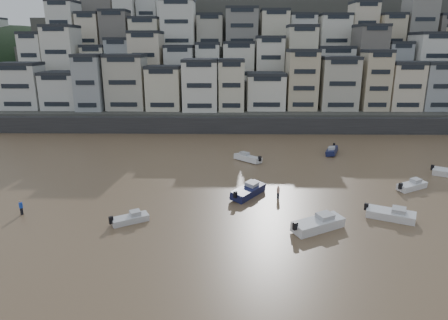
{
  "coord_description": "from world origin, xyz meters",
  "views": [
    {
      "loc": [
        3.32,
        -21.15,
        19.11
      ],
      "look_at": [
        2.44,
        30.0,
        4.0
      ],
      "focal_mm": 32.0,
      "sensor_mm": 36.0,
      "label": 1
    }
  ],
  "objects_px": {
    "boat_d": "(412,184)",
    "boat_b": "(391,213)",
    "boat_i": "(332,150)",
    "person_pink": "(278,192)",
    "boat_c": "(248,190)",
    "boat_h": "(248,157)",
    "boat_a": "(318,222)",
    "person_blue": "(21,208)",
    "boat_j": "(130,218)"
  },
  "relations": [
    {
      "from": "boat_i",
      "to": "boat_d",
      "type": "bearing_deg",
      "value": 41.61
    },
    {
      "from": "person_blue",
      "to": "person_pink",
      "type": "distance_m",
      "value": 30.63
    },
    {
      "from": "boat_i",
      "to": "boat_j",
      "type": "xyz_separation_m",
      "value": [
        -29.08,
        -28.79,
        -0.12
      ]
    },
    {
      "from": "boat_b",
      "to": "boat_h",
      "type": "relative_size",
      "value": 1.04
    },
    {
      "from": "person_pink",
      "to": "boat_i",
      "type": "bearing_deg",
      "value": 60.79
    },
    {
      "from": "boat_i",
      "to": "boat_b",
      "type": "distance_m",
      "value": 27.46
    },
    {
      "from": "boat_c",
      "to": "person_pink",
      "type": "bearing_deg",
      "value": -68.77
    },
    {
      "from": "boat_c",
      "to": "boat_a",
      "type": "bearing_deg",
      "value": -109.9
    },
    {
      "from": "boat_a",
      "to": "boat_c",
      "type": "xyz_separation_m",
      "value": [
        -6.99,
        9.6,
        -0.01
      ]
    },
    {
      "from": "boat_c",
      "to": "person_blue",
      "type": "relative_size",
      "value": 3.68
    },
    {
      "from": "boat_i",
      "to": "boat_j",
      "type": "height_order",
      "value": "boat_i"
    },
    {
      "from": "boat_j",
      "to": "person_pink",
      "type": "relative_size",
      "value": 2.52
    },
    {
      "from": "boat_d",
      "to": "boat_j",
      "type": "bearing_deg",
      "value": 166.96
    },
    {
      "from": "boat_b",
      "to": "boat_c",
      "type": "relative_size",
      "value": 0.88
    },
    {
      "from": "boat_h",
      "to": "boat_j",
      "type": "height_order",
      "value": "boat_h"
    },
    {
      "from": "boat_d",
      "to": "boat_j",
      "type": "distance_m",
      "value": 37.28
    },
    {
      "from": "boat_i",
      "to": "person_pink",
      "type": "bearing_deg",
      "value": -7.79
    },
    {
      "from": "boat_i",
      "to": "boat_d",
      "type": "relative_size",
      "value": 1.04
    },
    {
      "from": "boat_b",
      "to": "boat_d",
      "type": "distance_m",
      "value": 11.77
    },
    {
      "from": "boat_d",
      "to": "boat_b",
      "type": "bearing_deg",
      "value": -154.38
    },
    {
      "from": "boat_h",
      "to": "person_pink",
      "type": "distance_m",
      "value": 16.97
    },
    {
      "from": "boat_j",
      "to": "boat_b",
      "type": "bearing_deg",
      "value": -28.3
    },
    {
      "from": "boat_j",
      "to": "person_blue",
      "type": "distance_m",
      "value": 13.21
    },
    {
      "from": "boat_a",
      "to": "boat_i",
      "type": "bearing_deg",
      "value": 44.02
    },
    {
      "from": "boat_c",
      "to": "person_blue",
      "type": "height_order",
      "value": "boat_c"
    },
    {
      "from": "boat_d",
      "to": "person_pink",
      "type": "xyz_separation_m",
      "value": [
        -18.5,
        -3.73,
        0.18
      ]
    },
    {
      "from": "person_pink",
      "to": "boat_h",
      "type": "bearing_deg",
      "value": 100.83
    },
    {
      "from": "boat_a",
      "to": "person_pink",
      "type": "relative_size",
      "value": 3.74
    },
    {
      "from": "boat_a",
      "to": "boat_c",
      "type": "relative_size",
      "value": 1.02
    },
    {
      "from": "boat_a",
      "to": "person_pink",
      "type": "bearing_deg",
      "value": 80.48
    },
    {
      "from": "boat_a",
      "to": "boat_c",
      "type": "height_order",
      "value": "boat_a"
    },
    {
      "from": "boat_h",
      "to": "boat_j",
      "type": "relative_size",
      "value": 1.23
    },
    {
      "from": "boat_a",
      "to": "boat_j",
      "type": "bearing_deg",
      "value": 146.28
    },
    {
      "from": "boat_d",
      "to": "person_blue",
      "type": "relative_size",
      "value": 2.92
    },
    {
      "from": "boat_b",
      "to": "boat_i",
      "type": "bearing_deg",
      "value": 115.51
    },
    {
      "from": "boat_i",
      "to": "boat_h",
      "type": "relative_size",
      "value": 0.97
    },
    {
      "from": "boat_i",
      "to": "person_pink",
      "type": "relative_size",
      "value": 3.03
    },
    {
      "from": "boat_a",
      "to": "boat_j",
      "type": "xyz_separation_m",
      "value": [
        -20.32,
        1.39,
        -0.29
      ]
    },
    {
      "from": "boat_c",
      "to": "boat_h",
      "type": "xyz_separation_m",
      "value": [
        0.57,
        15.82,
        -0.14
      ]
    },
    {
      "from": "boat_b",
      "to": "person_blue",
      "type": "height_order",
      "value": "person_blue"
    },
    {
      "from": "boat_a",
      "to": "person_pink",
      "type": "xyz_separation_m",
      "value": [
        -3.23,
        8.74,
        -0.02
      ]
    },
    {
      "from": "boat_i",
      "to": "boat_c",
      "type": "height_order",
      "value": "boat_c"
    },
    {
      "from": "person_blue",
      "to": "person_pink",
      "type": "xyz_separation_m",
      "value": [
        30.15,
        5.39,
        0.0
      ]
    },
    {
      "from": "boat_i",
      "to": "boat_b",
      "type": "relative_size",
      "value": 0.94
    },
    {
      "from": "person_pink",
      "to": "boat_d",
      "type": "bearing_deg",
      "value": 11.41
    },
    {
      "from": "boat_a",
      "to": "person_blue",
      "type": "xyz_separation_m",
      "value": [
        -33.39,
        3.35,
        -0.02
      ]
    },
    {
      "from": "boat_d",
      "to": "boat_j",
      "type": "height_order",
      "value": "boat_d"
    },
    {
      "from": "boat_i",
      "to": "boat_h",
      "type": "xyz_separation_m",
      "value": [
        -15.17,
        -4.77,
        0.02
      ]
    },
    {
      "from": "boat_b",
      "to": "boat_a",
      "type": "height_order",
      "value": "boat_a"
    },
    {
      "from": "boat_i",
      "to": "person_pink",
      "type": "distance_m",
      "value": 24.56
    }
  ]
}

